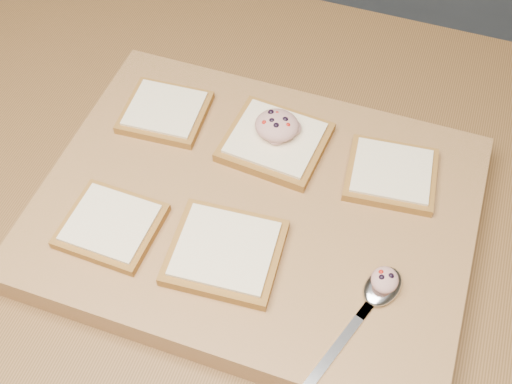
{
  "coord_description": "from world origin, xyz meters",
  "views": [
    {
      "loc": [
        0.08,
        -0.48,
        1.59
      ],
      "look_at": [
        -0.07,
        -0.06,
        0.96
      ],
      "focal_mm": 45.0,
      "sensor_mm": 36.0,
      "label": 1
    }
  ],
  "objects_px": {
    "cutting_board": "(256,212)",
    "tuna_salad_dollop": "(277,125)",
    "spoon": "(376,295)",
    "bread_far_center": "(275,141)"
  },
  "relations": [
    {
      "from": "cutting_board",
      "to": "tuna_salad_dollop",
      "type": "xyz_separation_m",
      "value": [
        -0.01,
        0.1,
        0.05
      ]
    },
    {
      "from": "cutting_board",
      "to": "spoon",
      "type": "xyz_separation_m",
      "value": [
        0.17,
        -0.08,
        0.03
      ]
    },
    {
      "from": "tuna_salad_dollop",
      "to": "spoon",
      "type": "height_order",
      "value": "tuna_salad_dollop"
    },
    {
      "from": "bread_far_center",
      "to": "tuna_salad_dollop",
      "type": "distance_m",
      "value": 0.02
    },
    {
      "from": "bread_far_center",
      "to": "spoon",
      "type": "relative_size",
      "value": 0.73
    },
    {
      "from": "cutting_board",
      "to": "tuna_salad_dollop",
      "type": "bearing_deg",
      "value": 93.98
    },
    {
      "from": "tuna_salad_dollop",
      "to": "spoon",
      "type": "bearing_deg",
      "value": -45.87
    },
    {
      "from": "bread_far_center",
      "to": "spoon",
      "type": "bearing_deg",
      "value": -44.73
    },
    {
      "from": "bread_far_center",
      "to": "spoon",
      "type": "height_order",
      "value": "bread_far_center"
    },
    {
      "from": "cutting_board",
      "to": "tuna_salad_dollop",
      "type": "distance_m",
      "value": 0.11
    }
  ]
}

